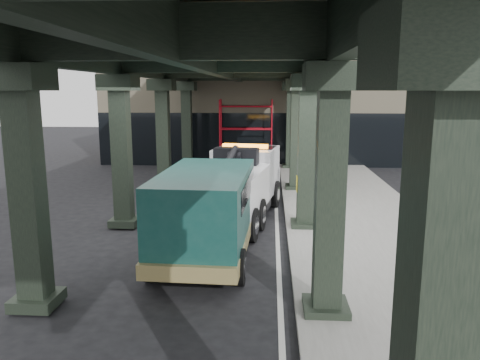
% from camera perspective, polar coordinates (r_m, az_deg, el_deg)
% --- Properties ---
extents(ground, '(90.00, 90.00, 0.00)m').
position_cam_1_polar(ground, '(13.70, -2.56, -8.34)').
color(ground, black).
rests_on(ground, ground).
extents(sidewalk, '(5.00, 40.00, 0.15)m').
position_cam_1_polar(sidewalk, '(15.80, 14.81, -5.79)').
color(sidewalk, gray).
rests_on(sidewalk, ground).
extents(lane_stripe, '(0.12, 38.00, 0.01)m').
position_cam_1_polar(lane_stripe, '(15.52, 4.55, -6.02)').
color(lane_stripe, silver).
rests_on(lane_stripe, ground).
extents(viaduct, '(7.40, 32.00, 6.40)m').
position_cam_1_polar(viaduct, '(15.00, -3.44, 14.50)').
color(viaduct, black).
rests_on(viaduct, ground).
extents(building, '(22.00, 10.00, 8.00)m').
position_cam_1_polar(building, '(32.87, 4.80, 9.93)').
color(building, '#C6B793').
rests_on(building, ground).
extents(scaffolding, '(3.08, 0.88, 4.00)m').
position_cam_1_polar(scaffolding, '(27.64, 0.75, 5.88)').
color(scaffolding, red).
rests_on(scaffolding, ground).
extents(tow_truck, '(3.43, 8.30, 2.65)m').
position_cam_1_polar(tow_truck, '(16.22, -0.71, -0.57)').
color(tow_truck, black).
rests_on(tow_truck, ground).
extents(towed_van, '(2.60, 6.07, 2.43)m').
position_cam_1_polar(towed_van, '(12.80, -3.92, -3.63)').
color(towed_van, '#13453F').
rests_on(towed_van, ground).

